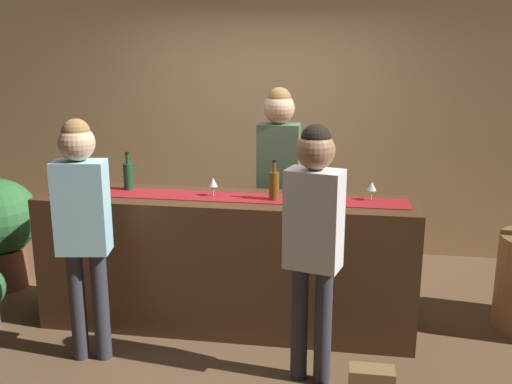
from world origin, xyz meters
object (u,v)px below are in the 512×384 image
at_px(wine_bottle_amber, 274,185).
at_px(bartender, 279,169).
at_px(customer_browsing, 82,216).
at_px(handbag, 371,384).
at_px(wine_bottle_clear, 74,177).
at_px(wine_glass_near_customer, 372,187).
at_px(wine_glass_mid_counter, 213,183).
at_px(customer_sipping, 314,228).
at_px(wine_bottle_green, 128,176).
at_px(potted_plant_tall, 0,226).

bearing_deg(wine_bottle_amber, bartender, 93.85).
bearing_deg(customer_browsing, handbag, -15.49).
relative_size(wine_bottle_clear, wine_glass_near_customer, 2.10).
bearing_deg(handbag, wine_glass_near_customer, 91.22).
bearing_deg(wine_glass_mid_counter, customer_sipping, -40.88).
xyz_separation_m(wine_bottle_clear, customer_sipping, (1.88, -0.67, -0.10)).
distance_m(wine_glass_near_customer, bartender, 0.90).
distance_m(wine_glass_near_customer, customer_sipping, 0.84).
bearing_deg(wine_bottle_green, customer_sipping, -27.49).
xyz_separation_m(bartender, handbag, (0.76, -1.43, -1.02)).
xyz_separation_m(wine_glass_near_customer, bartender, (-0.74, 0.51, -0.01)).
xyz_separation_m(wine_bottle_clear, wine_glass_near_customer, (2.25, 0.08, -0.01)).
height_order(bartender, potted_plant_tall, bartender).
bearing_deg(wine_bottle_amber, handbag, -48.85).
bearing_deg(customer_browsing, wine_glass_near_customer, 11.11).
height_order(wine_bottle_amber, potted_plant_tall, wine_bottle_amber).
distance_m(wine_bottle_clear, customer_browsing, 0.73).
height_order(wine_bottle_clear, wine_glass_near_customer, wine_bottle_clear).
xyz_separation_m(wine_bottle_green, customer_sipping, (1.49, -0.77, -0.10)).
bearing_deg(customer_browsing, customer_sipping, -10.74).
height_order(wine_bottle_clear, bartender, bartender).
distance_m(wine_bottle_clear, wine_glass_near_customer, 2.25).
bearing_deg(handbag, customer_sipping, 156.32).
distance_m(bartender, customer_sipping, 1.32).
bearing_deg(customer_sipping, wine_glass_near_customer, 78.03).
bearing_deg(potted_plant_tall, wine_glass_near_customer, -6.27).
height_order(wine_bottle_green, wine_bottle_clear, same).
bearing_deg(wine_bottle_clear, potted_plant_tall, 155.88).
distance_m(wine_glass_mid_counter, customer_browsing, 0.99).
bearing_deg(wine_bottle_green, wine_glass_mid_counter, -7.22).
bearing_deg(wine_bottle_amber, customer_sipping, -63.19).
bearing_deg(wine_glass_near_customer, bartender, 145.27).
bearing_deg(customer_sipping, wine_bottle_clear, 174.90).
xyz_separation_m(wine_bottle_amber, bartender, (-0.04, 0.61, -0.01)).
bearing_deg(wine_bottle_clear, customer_browsing, -60.89).
xyz_separation_m(wine_bottle_clear, handbag, (2.27, -0.84, -1.04)).
distance_m(wine_glass_mid_counter, potted_plant_tall, 2.16).
bearing_deg(bartender, wine_bottle_amber, 94.59).
height_order(wine_glass_mid_counter, potted_plant_tall, wine_glass_mid_counter).
relative_size(wine_bottle_amber, potted_plant_tall, 0.31).
xyz_separation_m(bartender, customer_browsing, (-1.16, -1.22, -0.09)).
bearing_deg(potted_plant_tall, bartender, 3.74).
bearing_deg(bartender, wine_glass_near_customer, 146.02).
xyz_separation_m(wine_bottle_amber, wine_glass_near_customer, (0.70, 0.09, -0.01)).
height_order(customer_browsing, handbag, customer_browsing).
distance_m(customer_browsing, potted_plant_tall, 1.74).
distance_m(customer_sipping, potted_plant_tall, 3.08).
distance_m(wine_bottle_amber, bartender, 0.61).
bearing_deg(wine_bottle_amber, wine_bottle_clear, 179.37).
bearing_deg(wine_bottle_amber, wine_glass_mid_counter, 175.96).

